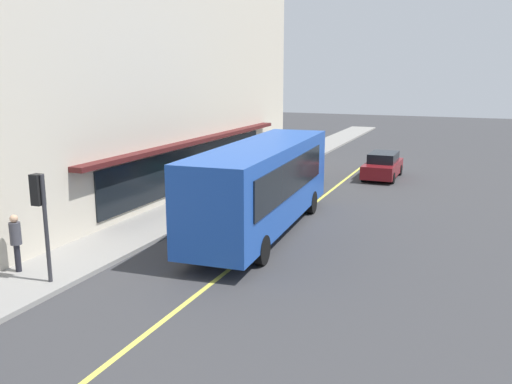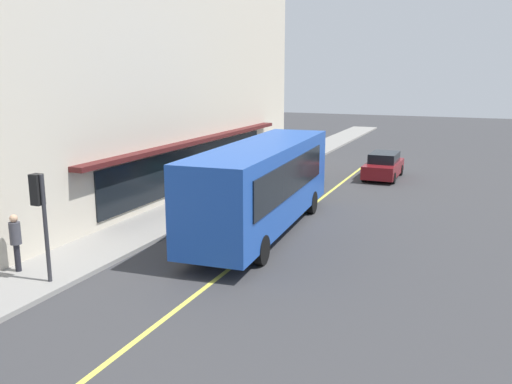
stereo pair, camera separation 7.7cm
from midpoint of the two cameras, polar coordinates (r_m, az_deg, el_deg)
name	(u,v)px [view 1 (the left image)]	position (r m, az deg, el deg)	size (l,w,h in m)	color
ground	(295,219)	(23.52, 4.00, -2.80)	(120.00, 120.00, 0.00)	#38383A
sidewalk	(193,206)	(25.45, -6.74, -1.51)	(80.00, 2.65, 0.15)	gray
lane_centre_stripe	(295,219)	(23.52, 4.00, -2.79)	(36.00, 0.16, 0.01)	#D8D14C
storefront_building	(101,60)	(30.88, -15.96, 13.14)	(26.85, 11.69, 13.61)	beige
bus	(263,183)	(21.07, 0.65, 0.98)	(11.25, 3.12, 3.50)	#1E4CAD
traffic_light	(40,202)	(16.75, -21.85, -1.01)	(0.30, 0.52, 3.20)	#2D2D33
car_maroon	(383,166)	(33.15, 13.07, 2.69)	(4.31, 1.89, 1.52)	maroon
car_teal	(289,173)	(30.12, 3.42, 2.04)	(4.36, 1.99, 1.52)	#14666B
pedestrian_mid_block	(16,237)	(18.20, -23.99, -4.37)	(0.34, 0.34, 1.81)	black
pedestrian_near_storefront	(264,153)	(35.08, 0.80, 4.14)	(0.34, 0.34, 1.61)	black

